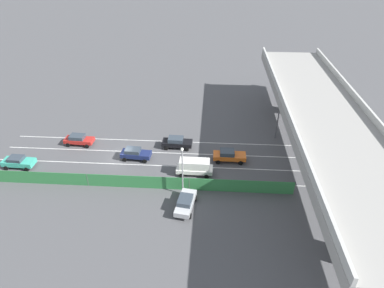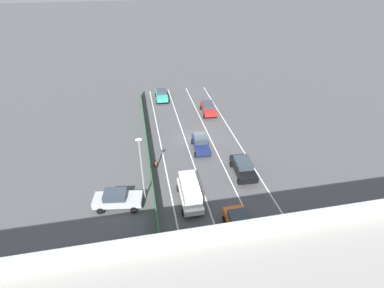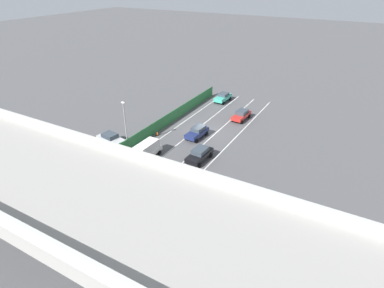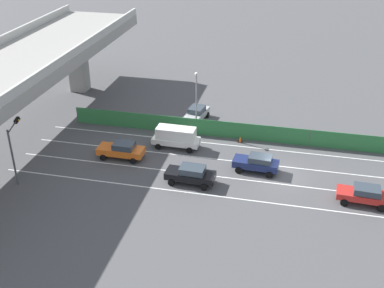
% 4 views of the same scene
% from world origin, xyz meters
% --- Properties ---
extents(ground_plane, '(300.00, 300.00, 0.00)m').
position_xyz_m(ground_plane, '(0.00, 0.00, 0.00)').
color(ground_plane, '#4C4C4F').
extents(lane_line_left_edge, '(0.14, 43.20, 0.01)m').
position_xyz_m(lane_line_left_edge, '(-4.84, 3.60, 0.00)').
color(lane_line_left_edge, silver).
rests_on(lane_line_left_edge, ground).
extents(lane_line_mid_left, '(0.14, 43.20, 0.01)m').
position_xyz_m(lane_line_mid_left, '(-1.61, 3.60, 0.00)').
color(lane_line_mid_left, silver).
rests_on(lane_line_mid_left, ground).
extents(lane_line_mid_right, '(0.14, 43.20, 0.01)m').
position_xyz_m(lane_line_mid_right, '(1.61, 3.60, 0.00)').
color(lane_line_mid_right, silver).
rests_on(lane_line_mid_right, ground).
extents(lane_line_right_edge, '(0.14, 43.20, 0.01)m').
position_xyz_m(lane_line_right_edge, '(4.84, 3.60, 0.00)').
color(lane_line_right_edge, silver).
rests_on(lane_line_right_edge, ground).
extents(elevated_overpass, '(50.33, 10.52, 9.18)m').
position_xyz_m(elevated_overpass, '(0.00, 27.20, 7.36)').
color(elevated_overpass, gray).
rests_on(elevated_overpass, ground).
extents(green_fence, '(0.10, 39.30, 1.88)m').
position_xyz_m(green_fence, '(6.54, 3.60, 0.94)').
color(green_fence, '#2D753D').
rests_on(green_fence, ground).
extents(car_sedan_navy, '(2.18, 4.39, 1.69)m').
position_xyz_m(car_sedan_navy, '(0.19, 1.92, 0.94)').
color(car_sedan_navy, navy).
rests_on(car_sedan_navy, ground).
extents(car_taxi_teal, '(2.12, 4.42, 1.63)m').
position_xyz_m(car_taxi_teal, '(3.17, -13.85, 0.91)').
color(car_taxi_teal, teal).
rests_on(car_taxi_teal, ground).
extents(car_van_white, '(2.11, 4.91, 2.22)m').
position_xyz_m(car_van_white, '(3.17, 10.60, 1.26)').
color(car_van_white, silver).
rests_on(car_van_white, ground).
extents(car_sedan_black, '(2.16, 4.57, 1.71)m').
position_xyz_m(car_sedan_black, '(-3.22, 7.55, 0.94)').
color(car_sedan_black, black).
rests_on(car_sedan_black, ground).
extents(car_taxi_orange, '(2.07, 4.62, 1.71)m').
position_xyz_m(car_taxi_orange, '(-0.22, 15.31, 0.93)').
color(car_taxi_orange, orange).
rests_on(car_taxi_orange, ground).
extents(car_sedan_red, '(2.15, 4.48, 1.62)m').
position_xyz_m(car_sedan_red, '(-3.08, -7.54, 0.90)').
color(car_sedan_red, red).
rests_on(car_sedan_red, ground).
extents(parked_wagon_silver, '(4.67, 2.53, 1.70)m').
position_xyz_m(parked_wagon_silver, '(9.91, 9.94, 0.93)').
color(parked_wagon_silver, '#B2B5B7').
rests_on(parked_wagon_silver, ground).
extents(traffic_light, '(3.16, 1.03, 5.50)m').
position_xyz_m(traffic_light, '(-5.94, 23.16, 3.88)').
color(traffic_light, '#47474C').
rests_on(traffic_light, ground).
extents(street_lamp, '(0.60, 0.36, 6.85)m').
position_xyz_m(street_lamp, '(7.37, 9.40, 4.18)').
color(street_lamp, gray).
rests_on(street_lamp, ground).
extents(traffic_cone, '(0.47, 0.47, 0.64)m').
position_xyz_m(traffic_cone, '(5.84, 4.25, 0.30)').
color(traffic_cone, orange).
rests_on(traffic_cone, ground).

